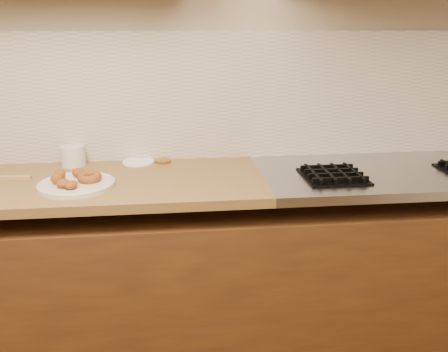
% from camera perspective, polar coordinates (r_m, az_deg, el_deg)
% --- Properties ---
extents(wall_back, '(4.00, 0.02, 2.70)m').
position_cam_1_polar(wall_back, '(2.27, -9.57, 13.07)').
color(wall_back, '#BAA98D').
rests_on(wall_back, ground).
extents(base_cabinet, '(3.60, 0.60, 0.77)m').
position_cam_1_polar(base_cabinet, '(2.27, -8.67, -12.66)').
color(base_cabinet, '#5A3415').
rests_on(base_cabinet, floor).
extents(stovetop, '(1.30, 0.62, 0.04)m').
position_cam_1_polar(stovetop, '(2.31, 20.54, 0.31)').
color(stovetop, '#9EA0A5').
rests_on(stovetop, base_cabinet).
extents(backsplash, '(3.60, 0.02, 0.60)m').
position_cam_1_polar(backsplash, '(2.28, -9.39, 9.29)').
color(backsplash, beige).
rests_on(backsplash, wall_back).
extents(burner_grates, '(0.91, 0.26, 0.03)m').
position_cam_1_polar(burner_grates, '(2.22, 20.96, 0.44)').
color(burner_grates, black).
rests_on(burner_grates, stovetop).
extents(donut_plate, '(0.31, 0.31, 0.02)m').
position_cam_1_polar(donut_plate, '(2.01, -17.32, -0.99)').
color(donut_plate, beige).
rests_on(donut_plate, butcher_block).
extents(ring_donut, '(0.10, 0.11, 0.04)m').
position_cam_1_polar(ring_donut, '(2.01, -15.89, -0.11)').
color(ring_donut, '#9C6025').
rests_on(ring_donut, donut_plate).
extents(fried_dough_chunks, '(0.13, 0.21, 0.04)m').
position_cam_1_polar(fried_dough_chunks, '(2.01, -18.45, -0.30)').
color(fried_dough_chunks, '#9C6025').
rests_on(fried_dough_chunks, donut_plate).
extents(plastic_tub, '(0.14, 0.14, 0.09)m').
position_cam_1_polar(plastic_tub, '(2.31, -17.71, 2.33)').
color(plastic_tub, silver).
rests_on(plastic_tub, butcher_block).
extents(tub_lid, '(0.18, 0.18, 0.01)m').
position_cam_1_polar(tub_lid, '(2.28, -10.27, 1.65)').
color(tub_lid, white).
rests_on(tub_lid, butcher_block).
extents(brass_jar_lid, '(0.08, 0.08, 0.01)m').
position_cam_1_polar(brass_jar_lid, '(2.28, -7.35, 1.80)').
color(brass_jar_lid, '#AD832D').
rests_on(brass_jar_lid, butcher_block).
extents(wooden_utensil, '(0.18, 0.04, 0.01)m').
position_cam_1_polar(wooden_utensil, '(2.21, -24.39, -0.18)').
color(wooden_utensil, '#A58154').
rests_on(wooden_utensil, butcher_block).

